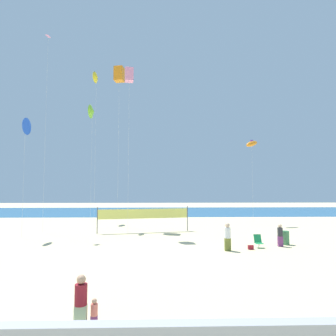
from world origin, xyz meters
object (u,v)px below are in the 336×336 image
kite_lime_delta (92,112)px  kite_orange_box (119,74)px  kite_orange_inflatable (252,144)px  mother_figure (81,301)px  kite_pink_box (129,75)px  beachgoer_charcoal_shirt (280,234)px  beach_handbag (251,247)px  beachgoer_white_shirt (228,236)px  trash_barrel (286,238)px  kite_blue_delta (25,126)px  toddler_figure (94,313)px  kite_pink_diamond (48,44)px  kite_yellow_delta (96,78)px  folding_beach_chair (258,241)px  volleyball_net (144,215)px

kite_lime_delta → kite_orange_box: kite_orange_box is taller
kite_orange_inflatable → mother_figure: bearing=-118.4°
kite_orange_box → kite_pink_box: (1.64, -4.71, -1.96)m
beachgoer_charcoal_shirt → beach_handbag: 2.70m
beach_handbag → kite_pink_box: size_ratio=0.02×
beachgoer_charcoal_shirt → beach_handbag: bearing=-171.5°
beachgoer_white_shirt → kite_lime_delta: size_ratio=0.12×
mother_figure → trash_barrel: bearing=40.1°
beach_handbag → kite_blue_delta: size_ratio=0.04×
beachgoer_charcoal_shirt → kite_orange_inflatable: kite_orange_inflatable is taller
toddler_figure → mother_figure: bearing=-167.1°
toddler_figure → kite_lime_delta: kite_lime_delta is taller
kite_blue_delta → kite_pink_box: kite_pink_box is taller
kite_pink_box → kite_pink_diamond: kite_pink_diamond is taller
kite_pink_box → mother_figure: bearing=-88.0°
kite_blue_delta → kite_pink_box: bearing=11.5°
beach_handbag → kite_pink_diamond: (-17.12, 7.80, 18.02)m
kite_lime_delta → kite_pink_diamond: 10.19m
toddler_figure → kite_blue_delta: (-9.73, 15.94, 8.98)m
beach_handbag → kite_yellow_delta: size_ratio=0.02×
kite_orange_inflatable → beach_handbag: bearing=-108.8°
toddler_figure → kite_orange_box: bearing=105.4°
beach_handbag → kite_lime_delta: bearing=131.5°
mother_figure → toddler_figure: (0.39, 0.03, -0.37)m
mother_figure → folding_beach_chair: (9.23, 11.41, -0.39)m
folding_beach_chair → kite_lime_delta: bearing=117.4°
toddler_figure → beachgoer_white_shirt: 12.27m
toddler_figure → trash_barrel: 16.67m
beach_handbag → toddler_figure: bearing=-127.0°
beachgoer_white_shirt → kite_pink_diamond: kite_pink_diamond is taller
toddler_figure → volleyball_net: bearing=97.4°
beach_handbag → mother_figure: bearing=-128.2°
mother_figure → kite_orange_box: bearing=89.0°
volleyball_net → kite_pink_box: bearing=-150.5°
kite_yellow_delta → kite_orange_box: bearing=4.6°
kite_lime_delta → kite_pink_box: size_ratio=0.96×
folding_beach_chair → volleyball_net: 11.11m
folding_beach_chair → kite_blue_delta: 21.13m
beachgoer_white_shirt → kite_orange_inflatable: (6.17, 13.59, 8.31)m
kite_lime_delta → beachgoer_charcoal_shirt: bearing=-42.5°
kite_yellow_delta → kite_orange_box: kite_orange_box is taller
toddler_figure → trash_barrel: (11.20, 12.34, 0.01)m
kite_blue_delta → kite_pink_box: size_ratio=0.66×
mother_figure → beachgoer_white_shirt: beachgoer_white_shirt is taller
kite_yellow_delta → kite_lime_delta: bearing=107.3°
volleyball_net → kite_yellow_delta: size_ratio=0.50×
trash_barrel → beach_handbag: 3.50m
beach_handbag → kite_yellow_delta: (-13.22, 11.47, 16.17)m
volleyball_net → kite_pink_box: size_ratio=0.55×
beachgoer_white_shirt → volleyball_net: (-6.04, 8.09, 0.66)m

